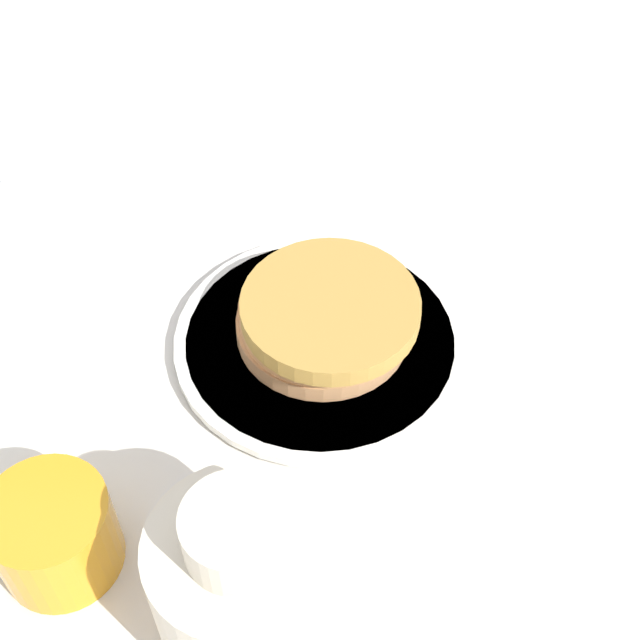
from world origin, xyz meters
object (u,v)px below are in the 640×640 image
plate (320,342)px  pancake_stack (327,316)px  cream_jug (244,585)px  juice_glass (54,534)px

plate → pancake_stack: pancake_stack is taller
pancake_stack → cream_jug: bearing=167.5°
plate → juice_glass: size_ratio=2.88×
pancake_stack → cream_jug: cream_jug is taller
cream_jug → pancake_stack: bearing=-12.5°
juice_glass → plate: bearing=-43.6°
plate → pancake_stack: size_ratio=1.57×
plate → juice_glass: 0.25m
juice_glass → cream_jug: 0.14m
juice_glass → cream_jug: size_ratio=0.57×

